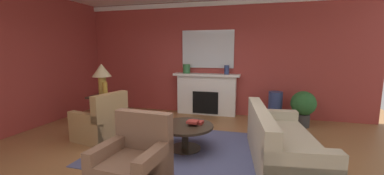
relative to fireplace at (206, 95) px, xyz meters
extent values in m
plane|color=olive|center=(0.18, -2.67, -0.54)|extent=(9.59, 9.59, 0.00)
cube|color=#9E3833|center=(0.18, 0.21, 0.99)|extent=(7.97, 0.12, 3.05)
cube|color=#9E3833|center=(-3.57, -2.37, 0.99)|extent=(0.12, 6.25, 3.05)
cube|color=white|center=(0.18, 0.13, 2.43)|extent=(7.97, 0.08, 0.12)
cube|color=#4C517A|center=(0.16, -2.48, -0.53)|extent=(3.08, 2.29, 0.01)
cube|color=white|center=(0.00, 0.01, 0.00)|extent=(1.60, 0.25, 1.07)
cube|color=black|center=(0.00, -0.01, -0.19)|extent=(0.70, 0.26, 0.60)
cube|color=white|center=(0.00, -0.02, 0.56)|extent=(1.80, 0.35, 0.06)
cube|color=silver|center=(0.00, 0.12, 1.25)|extent=(1.42, 0.04, 1.01)
cube|color=#BCB299|center=(1.79, -2.59, -0.31)|extent=(1.17, 2.20, 0.45)
cube|color=#BCB299|center=(1.44, -2.64, 0.11)|extent=(0.48, 2.11, 0.40)
cube|color=#BCB299|center=(1.91, -3.53, -0.23)|extent=(0.92, 0.32, 0.62)
cube|color=#BCB299|center=(1.66, -1.65, -0.23)|extent=(0.92, 0.32, 0.62)
cube|color=#9E7A4C|center=(-1.64, -2.43, -0.32)|extent=(0.95, 0.95, 0.44)
cube|color=#9E7A4C|center=(-1.33, -2.49, 0.16)|extent=(0.32, 0.82, 0.51)
cube|color=#9E7A4C|center=(-1.58, -2.11, -0.24)|extent=(0.81, 0.30, 0.60)
cube|color=#9E7A4C|center=(-1.71, -2.75, -0.24)|extent=(0.81, 0.30, 0.60)
cube|color=brown|center=(-0.10, -3.90, -0.32)|extent=(0.85, 0.85, 0.44)
cube|color=brown|center=(-0.08, -3.58, 0.16)|extent=(0.81, 0.22, 0.51)
cube|color=brown|center=(-0.43, -3.87, -0.24)|extent=(0.20, 0.81, 0.60)
cube|color=brown|center=(0.22, -3.92, -0.24)|extent=(0.20, 0.81, 0.60)
cylinder|color=#2D2319|center=(0.16, -2.48, -0.11)|extent=(1.00, 1.00, 0.04)
cylinder|color=#2D2319|center=(0.16, -2.48, -0.33)|extent=(0.12, 0.12, 0.41)
cylinder|color=#2D2319|center=(0.16, -2.48, -0.52)|extent=(0.56, 0.56, 0.03)
cube|color=#2D2319|center=(-2.14, -1.58, 0.14)|extent=(0.56, 0.56, 0.04)
cube|color=#2D2319|center=(-2.14, -1.58, -0.21)|extent=(0.10, 0.10, 0.66)
cube|color=#2D2319|center=(-2.14, -1.58, -0.52)|extent=(0.45, 0.45, 0.04)
cylinder|color=#B28E38|center=(-2.14, -1.58, 0.39)|extent=(0.18, 0.18, 0.45)
cone|color=#C6B284|center=(-2.14, -1.58, 0.76)|extent=(0.44, 0.44, 0.30)
cylinder|color=#33703D|center=(-0.55, -0.05, 0.72)|extent=(0.20, 0.20, 0.25)
cylinder|color=navy|center=(0.55, -0.05, 0.71)|extent=(0.13, 0.13, 0.24)
cylinder|color=navy|center=(1.78, -0.30, -0.15)|extent=(0.33, 0.33, 0.76)
cylinder|color=#B7892D|center=(-1.99, -1.70, 0.33)|extent=(0.11, 0.11, 0.34)
cube|color=maroon|center=(0.32, -2.33, -0.06)|extent=(0.26, 0.20, 0.05)
cube|color=maroon|center=(0.29, -2.47, -0.02)|extent=(0.20, 0.17, 0.04)
cylinder|color=#333333|center=(2.38, -0.49, -0.39)|extent=(0.32, 0.32, 0.30)
sphere|color=#28602D|center=(2.38, -0.49, 0.02)|extent=(0.56, 0.56, 0.56)
camera|label=1|loc=(1.40, -6.45, 1.23)|focal=22.87mm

